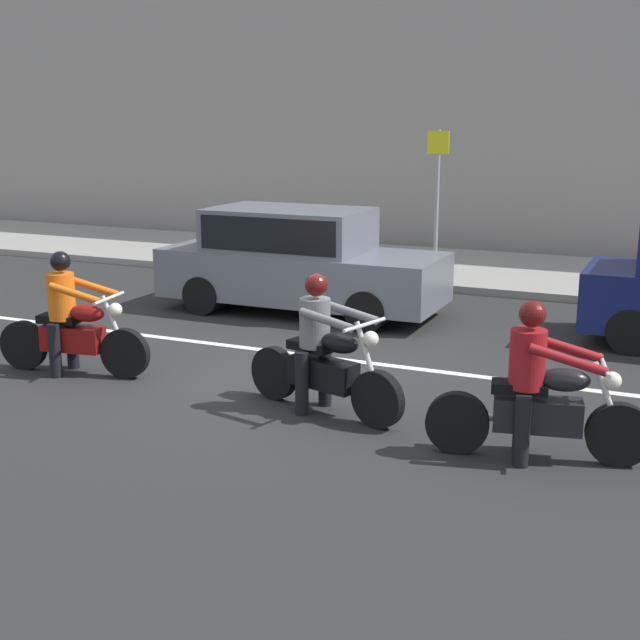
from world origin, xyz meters
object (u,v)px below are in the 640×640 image
at_px(parked_sedan_slate_gray, 297,260).
at_px(motorcycle_with_rider_crimson, 537,396).
at_px(motorcycle_with_rider_orange_stripe, 71,324).
at_px(street_sign_post, 437,187).
at_px(motorcycle_with_rider_gray, 323,356).

bearing_deg(parked_sedan_slate_gray, motorcycle_with_rider_crimson, -44.82).
xyz_separation_m(motorcycle_with_rider_orange_stripe, parked_sedan_slate_gray, (1.10, 4.30, 0.25)).
relative_size(motorcycle_with_rider_orange_stripe, street_sign_post, 0.74).
bearing_deg(parked_sedan_slate_gray, motorcycle_with_rider_gray, -61.28).
bearing_deg(street_sign_post, motorcycle_with_rider_orange_stripe, -105.13).
xyz_separation_m(motorcycle_with_rider_orange_stripe, motorcycle_with_rider_gray, (3.48, -0.05, 0.00)).
xyz_separation_m(motorcycle_with_rider_orange_stripe, motorcycle_with_rider_crimson, (5.86, -0.43, -0.01)).
relative_size(motorcycle_with_rider_orange_stripe, motorcycle_with_rider_crimson, 1.00).
distance_m(motorcycle_with_rider_crimson, parked_sedan_slate_gray, 6.71).
height_order(motorcycle_with_rider_orange_stripe, motorcycle_with_rider_gray, motorcycle_with_rider_orange_stripe).
bearing_deg(motorcycle_with_rider_crimson, street_sign_post, 112.29).
distance_m(motorcycle_with_rider_orange_stripe, motorcycle_with_rider_gray, 3.48).
height_order(motorcycle_with_rider_crimson, parked_sedan_slate_gray, parked_sedan_slate_gray).
bearing_deg(motorcycle_with_rider_crimson, motorcycle_with_rider_gray, 170.80).
xyz_separation_m(motorcycle_with_rider_gray, parked_sedan_slate_gray, (-2.38, 4.34, 0.24)).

